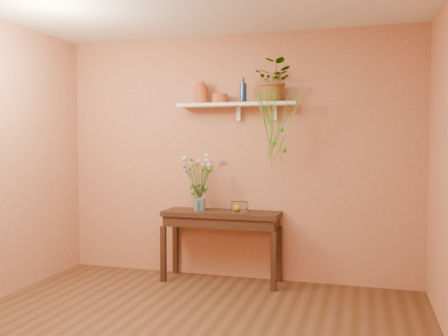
{
  "coord_description": "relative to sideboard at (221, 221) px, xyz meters",
  "views": [
    {
      "loc": [
        1.38,
        -3.21,
        1.51
      ],
      "look_at": [
        0.0,
        1.55,
        1.25
      ],
      "focal_mm": 38.82,
      "sensor_mm": 36.0,
      "label": 1
    }
  ],
  "objects": [
    {
      "name": "sideboard",
      "position": [
        0.0,
        0.0,
        0.0
      ],
      "size": [
        1.27,
        0.41,
        0.77
      ],
      "color": "#372014",
      "rests_on": "ground"
    },
    {
      "name": "spider_plant",
      "position": [
        0.57,
        0.07,
        1.5
      ],
      "size": [
        0.47,
        0.43,
        0.44
      ],
      "primitive_type": "imported",
      "rotation": [
        0.0,
        0.0,
        -0.27
      ],
      "color": "#2E7B18",
      "rests_on": "wall_shelf"
    },
    {
      "name": "glass_bowl",
      "position": [
        0.21,
        -0.01,
        0.16
      ],
      "size": [
        0.18,
        0.18,
        0.11
      ],
      "color": "white",
      "rests_on": "sideboard"
    },
    {
      "name": "plant_fronds",
      "position": [
        0.61,
        -0.09,
        0.99
      ],
      "size": [
        0.49,
        0.26,
        0.76
      ],
      "color": "#2E7B18",
      "rests_on": "wall_shelf"
    },
    {
      "name": "terracotta_jug",
      "position": [
        -0.26,
        0.11,
        1.4
      ],
      "size": [
        0.2,
        0.2,
        0.25
      ],
      "color": "#9E4F29",
      "rests_on": "wall_shelf"
    },
    {
      "name": "bouquet",
      "position": [
        -0.24,
        -0.0,
        0.55
      ],
      "size": [
        0.4,
        0.47,
        0.48
      ],
      "color": "#386B28",
      "rests_on": "glass_vase"
    },
    {
      "name": "carton",
      "position": [
        -0.25,
        -0.05,
        0.17
      ],
      "size": [
        0.07,
        0.06,
        0.12
      ],
      "primitive_type": "cube",
      "rotation": [
        0.0,
        0.0,
        0.25
      ],
      "color": "teal",
      "rests_on": "sideboard"
    },
    {
      "name": "blue_bottle",
      "position": [
        0.22,
        0.08,
        1.39
      ],
      "size": [
        0.08,
        0.08,
        0.27
      ],
      "color": "#112348",
      "rests_on": "wall_shelf"
    },
    {
      "name": "lemon",
      "position": [
        0.19,
        -0.03,
        0.16
      ],
      "size": [
        0.08,
        0.08,
        0.08
      ],
      "primitive_type": "sphere",
      "color": "yellow",
      "rests_on": "glass_bowl"
    },
    {
      "name": "wall_shelf",
      "position": [
        0.15,
        0.1,
        1.26
      ],
      "size": [
        1.3,
        0.24,
        0.19
      ],
      "color": "white",
      "rests_on": "room"
    },
    {
      "name": "room",
      "position": [
        0.09,
        -1.78,
        0.69
      ],
      "size": [
        4.04,
        4.04,
        2.7
      ],
      "color": "brown",
      "rests_on": "ground"
    },
    {
      "name": "glass_vase",
      "position": [
        -0.24,
        -0.01,
        0.23
      ],
      "size": [
        0.13,
        0.13,
        0.27
      ],
      "color": "white",
      "rests_on": "sideboard"
    },
    {
      "name": "terracotta_pot",
      "position": [
        -0.05,
        0.11,
        1.33
      ],
      "size": [
        0.23,
        0.23,
        0.1
      ],
      "primitive_type": "cylinder",
      "rotation": [
        0.0,
        0.0,
        0.43
      ],
      "color": "#9E4F29",
      "rests_on": "wall_shelf"
    }
  ]
}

